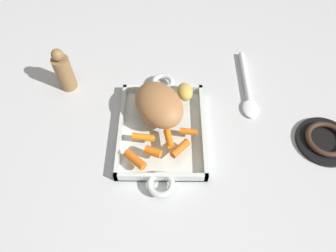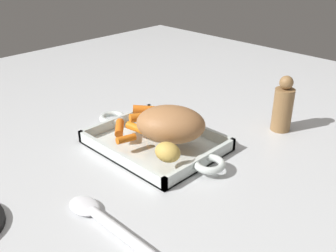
# 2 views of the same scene
# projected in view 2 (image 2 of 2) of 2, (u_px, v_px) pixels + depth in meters

# --- Properties ---
(ground_plane) EXTENTS (1.97, 1.97, 0.00)m
(ground_plane) POSITION_uv_depth(u_px,v_px,m) (156.00, 146.00, 0.92)
(ground_plane) COLOR silver
(roasting_dish) EXTENTS (0.40, 0.23, 0.03)m
(roasting_dish) POSITION_uv_depth(u_px,v_px,m) (155.00, 142.00, 0.92)
(roasting_dish) COLOR silver
(roasting_dish) RESTS_ON ground_plane
(pork_roast) EXTENTS (0.20, 0.18, 0.08)m
(pork_roast) POSITION_uv_depth(u_px,v_px,m) (171.00, 124.00, 0.87)
(pork_roast) COLOR #A66F42
(pork_roast) RESTS_ON roasting_dish
(baby_carrot_short) EXTENTS (0.06, 0.05, 0.02)m
(baby_carrot_short) POSITION_uv_depth(u_px,v_px,m) (119.00, 128.00, 0.92)
(baby_carrot_short) COLOR orange
(baby_carrot_short) RESTS_ON roasting_dish
(baby_carrot_northeast) EXTENTS (0.04, 0.05, 0.02)m
(baby_carrot_northeast) POSITION_uv_depth(u_px,v_px,m) (138.00, 117.00, 0.97)
(baby_carrot_northeast) COLOR orange
(baby_carrot_northeast) RESTS_ON roasting_dish
(baby_carrot_long) EXTENTS (0.06, 0.06, 0.03)m
(baby_carrot_long) POSITION_uv_depth(u_px,v_px,m) (145.00, 110.00, 1.01)
(baby_carrot_long) COLOR orange
(baby_carrot_long) RESTS_ON roasting_dish
(baby_carrot_center_right) EXTENTS (0.02, 0.06, 0.02)m
(baby_carrot_center_right) POSITION_uv_depth(u_px,v_px,m) (158.00, 120.00, 0.96)
(baby_carrot_center_right) COLOR orange
(baby_carrot_center_right) RESTS_ON roasting_dish
(baby_carrot_southwest) EXTENTS (0.02, 0.05, 0.02)m
(baby_carrot_southwest) POSITION_uv_depth(u_px,v_px,m) (126.00, 139.00, 0.87)
(baby_carrot_southwest) COLOR orange
(baby_carrot_southwest) RESTS_ON roasting_dish
(baby_carrot_center_left) EXTENTS (0.06, 0.03, 0.02)m
(baby_carrot_center_left) POSITION_uv_depth(u_px,v_px,m) (137.00, 128.00, 0.92)
(baby_carrot_center_left) COLOR orange
(baby_carrot_center_left) RESTS_ON roasting_dish
(potato_corner) EXTENTS (0.06, 0.05, 0.04)m
(potato_corner) POSITION_uv_depth(u_px,v_px,m) (168.00, 152.00, 0.80)
(potato_corner) COLOR gold
(potato_corner) RESTS_ON roasting_dish
(serving_spoon) EXTENTS (0.26, 0.05, 0.02)m
(serving_spoon) POSITION_uv_depth(u_px,v_px,m) (109.00, 223.00, 0.66)
(serving_spoon) COLOR white
(serving_spoon) RESTS_ON ground_plane
(pepper_mill) EXTENTS (0.05, 0.05, 0.15)m
(pepper_mill) POSITION_uv_depth(u_px,v_px,m) (283.00, 106.00, 0.97)
(pepper_mill) COLOR olive
(pepper_mill) RESTS_ON ground_plane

